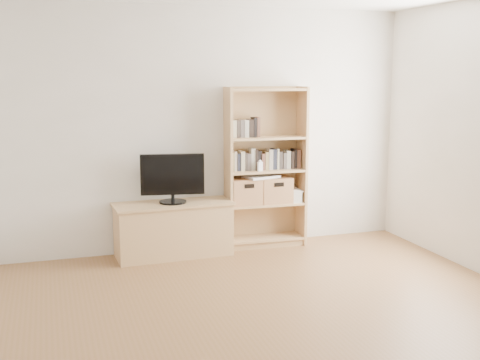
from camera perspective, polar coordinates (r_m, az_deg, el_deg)
name	(u,v)px	position (r m, az deg, el deg)	size (l,w,h in m)	color
floor	(296,339)	(4.53, 5.35, -14.77)	(4.50, 5.00, 0.01)	brown
back_wall	(207,130)	(6.51, -3.17, 4.78)	(4.50, 0.02, 2.60)	beige
tv_stand	(173,230)	(6.38, -6.33, -4.76)	(1.19, 0.45, 0.55)	tan
bookshelf	(266,168)	(6.60, 2.45, 1.18)	(0.88, 0.31, 1.76)	tan
television	(172,178)	(6.26, -6.42, 0.16)	(0.66, 0.05, 0.52)	black
books_row_mid	(265,159)	(6.60, 2.40, 2.02)	(0.86, 0.17, 0.23)	olive
books_row_upper	(248,128)	(6.51, 0.78, 4.97)	(0.38, 0.14, 0.20)	olive
baby_monitor	(260,167)	(6.47, 1.90, 1.29)	(0.05, 0.03, 0.10)	white
basket_left	(245,191)	(6.57, 0.50, -1.06)	(0.34, 0.28, 0.28)	#A4764A
basket_right	(275,190)	(6.67, 3.32, -0.91)	(0.34, 0.28, 0.28)	#A4764A
laptop	(261,176)	(6.59, 1.99, 0.34)	(0.36, 0.25, 0.03)	silver
magazine_stack	(291,196)	(6.75, 4.88, -1.50)	(0.18, 0.26, 0.12)	beige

